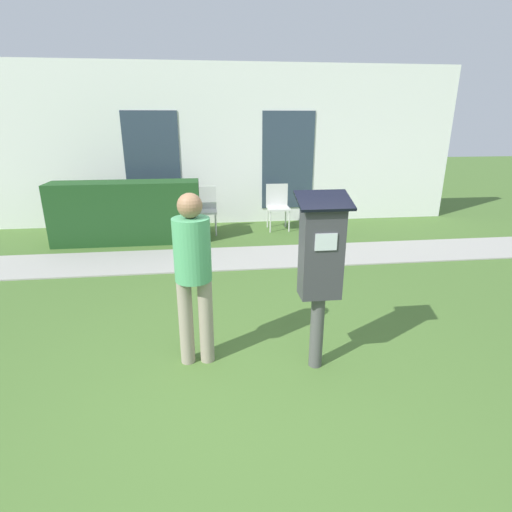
{
  "coord_description": "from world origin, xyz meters",
  "views": [
    {
      "loc": [
        -0.32,
        -2.56,
        2.15
      ],
      "look_at": [
        0.07,
        0.6,
        1.05
      ],
      "focal_mm": 28.0,
      "sensor_mm": 36.0,
      "label": 1
    }
  ],
  "objects": [
    {
      "name": "ground_plane",
      "position": [
        0.0,
        0.0,
        0.0
      ],
      "size": [
        40.0,
        40.0,
        0.0
      ],
      "primitive_type": "plane",
      "color": "#476B2D"
    },
    {
      "name": "outdoor_chair_left",
      "position": [
        -0.37,
        5.19,
        0.53
      ],
      "size": [
        0.44,
        0.44,
        0.9
      ],
      "rotation": [
        0.0,
        0.0,
        -0.35
      ],
      "color": "silver",
      "rests_on": "ground"
    },
    {
      "name": "person_standing",
      "position": [
        -0.47,
        0.7,
        0.93
      ],
      "size": [
        0.32,
        0.32,
        1.58
      ],
      "rotation": [
        0.0,
        0.0,
        -0.03
      ],
      "color": "gray",
      "rests_on": "ground"
    },
    {
      "name": "hedge_row",
      "position": [
        -1.77,
        4.69,
        0.55
      ],
      "size": [
        2.6,
        0.6,
        1.1
      ],
      "color": "#1E471E",
      "rests_on": "ground"
    },
    {
      "name": "outdoor_chair_middle",
      "position": [
        1.09,
        5.3,
        0.53
      ],
      "size": [
        0.44,
        0.44,
        0.9
      ],
      "rotation": [
        0.0,
        0.0,
        -0.23
      ],
      "color": "silver",
      "rests_on": "ground"
    },
    {
      "name": "sidewalk",
      "position": [
        0.0,
        3.53,
        0.01
      ],
      "size": [
        12.0,
        1.1,
        0.02
      ],
      "color": "#A3A099",
      "rests_on": "ground"
    },
    {
      "name": "parking_meter",
      "position": [
        0.6,
        0.5,
        1.02
      ],
      "size": [
        0.44,
        0.31,
        1.59
      ],
      "color": "#4C4C4C",
      "rests_on": "ground"
    },
    {
      "name": "building_facade",
      "position": [
        0.0,
        6.03,
        1.6
      ],
      "size": [
        10.0,
        0.26,
        3.2
      ],
      "color": "white",
      "rests_on": "ground"
    }
  ]
}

